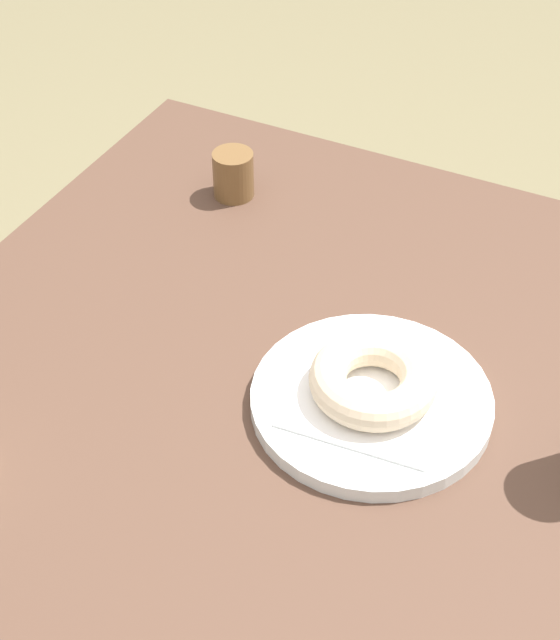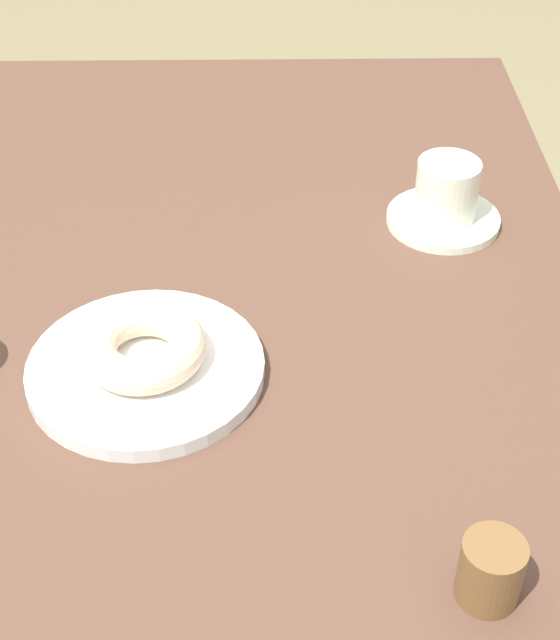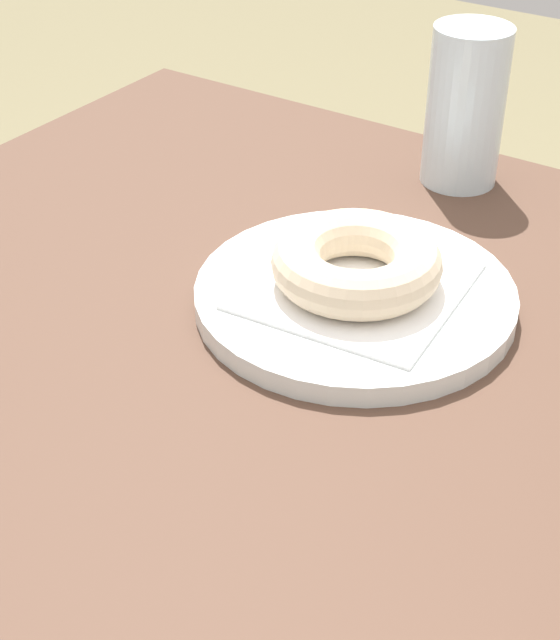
% 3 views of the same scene
% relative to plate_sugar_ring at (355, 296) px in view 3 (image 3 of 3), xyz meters
% --- Properties ---
extents(table, '(1.11, 0.76, 0.71)m').
position_rel_plate_sugar_ring_xyz_m(table, '(-0.14, 0.09, -0.10)').
color(table, '#503629').
rests_on(table, ground_plane).
extents(plate_sugar_ring, '(0.23, 0.23, 0.02)m').
position_rel_plate_sugar_ring_xyz_m(plate_sugar_ring, '(0.00, 0.00, 0.00)').
color(plate_sugar_ring, white).
rests_on(plate_sugar_ring, table).
extents(napkin_sugar_ring, '(0.15, 0.15, 0.00)m').
position_rel_plate_sugar_ring_xyz_m(napkin_sugar_ring, '(0.00, 0.00, 0.01)').
color(napkin_sugar_ring, white).
rests_on(napkin_sugar_ring, plate_sugar_ring).
extents(donut_sugar_ring, '(0.12, 0.12, 0.03)m').
position_rel_plate_sugar_ring_xyz_m(donut_sugar_ring, '(0.00, 0.00, 0.03)').
color(donut_sugar_ring, beige).
rests_on(donut_sugar_ring, napkin_sugar_ring).
extents(water_glass, '(0.07, 0.07, 0.14)m').
position_rel_plate_sugar_ring_xyz_m(water_glass, '(0.02, -0.22, 0.06)').
color(water_glass, silver).
rests_on(water_glass, table).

